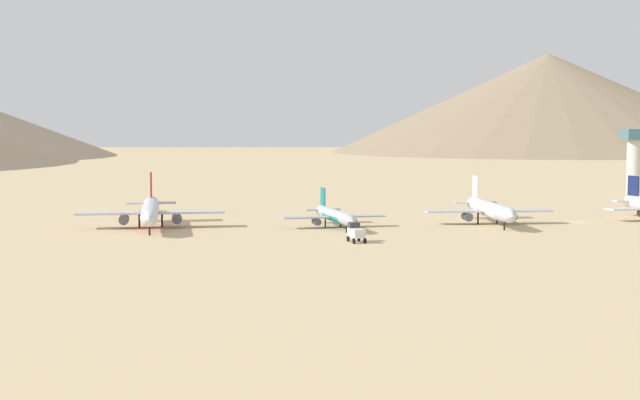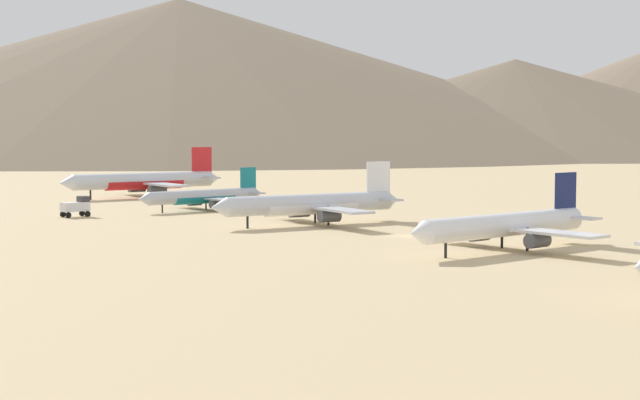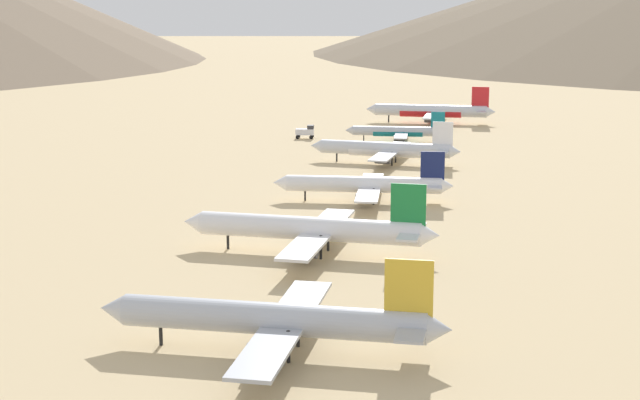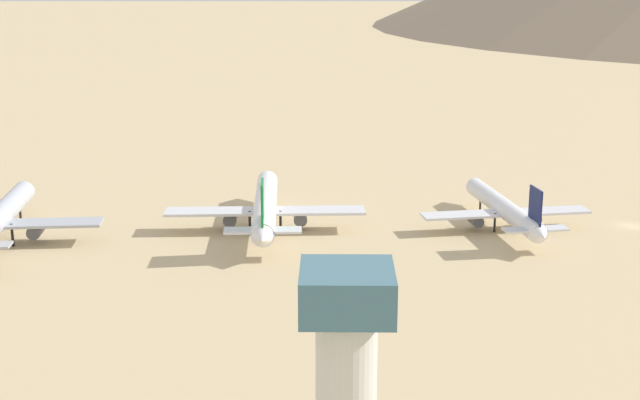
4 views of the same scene
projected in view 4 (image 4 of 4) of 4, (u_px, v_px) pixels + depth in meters
ground_plane at (630, 226)px, 157.67m from camera, size 1800.00×1800.00×0.00m
parked_jet_3 at (504, 209)px, 155.37m from camera, size 35.94×29.41×10.40m
parked_jet_4 at (265, 206)px, 154.81m from camera, size 41.84×33.97×12.07m
control_tower at (346, 384)px, 71.07m from camera, size 7.20×7.20×22.13m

